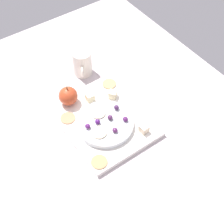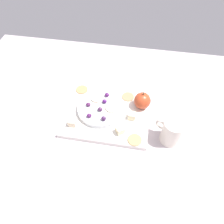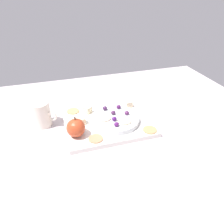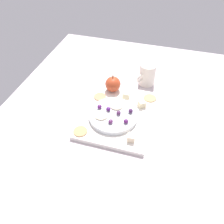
{
  "view_description": "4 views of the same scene",
  "coord_description": "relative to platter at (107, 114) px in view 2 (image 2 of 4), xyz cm",
  "views": [
    {
      "loc": [
        53.49,
        -37.92,
        93.09
      ],
      "look_at": [
        -1.28,
        0.78,
        10.03
      ],
      "focal_mm": 53.1,
      "sensor_mm": 36.0,
      "label": 1
    },
    {
      "loc": [
        -14.49,
        50.37,
        70.4
      ],
      "look_at": [
        -6.07,
        1.06,
        8.4
      ],
      "focal_mm": 34.02,
      "sensor_mm": 36.0,
      "label": 2
    },
    {
      "loc": [
        -22.19,
        -67.56,
        51.86
      ],
      "look_at": [
        -1.77,
        -0.09,
        8.22
      ],
      "focal_mm": 34.17,
      "sensor_mm": 36.0,
      "label": 3
    },
    {
      "loc": [
        56.68,
        14.06,
        66.96
      ],
      "look_at": [
        -0.97,
        -2.49,
        7.8
      ],
      "focal_mm": 35.87,
      "sensor_mm": 36.0,
      "label": 4
    }
  ],
  "objects": [
    {
      "name": "table",
      "position": [
        3.83,
        0.96,
        -2.53
      ],
      "size": [
        130.49,
        98.63,
        3.28
      ],
      "primitive_type": "cube",
      "color": "#BAACB1",
      "rests_on": "ground"
    },
    {
      "name": "platter",
      "position": [
        0.0,
        0.0,
        0.0
      ],
      "size": [
        32.9,
        26.75,
        1.79
      ],
      "primitive_type": "cube",
      "color": "silver",
      "rests_on": "table"
    },
    {
      "name": "serving_dish",
      "position": [
        2.72,
        -1.11,
        1.84
      ],
      "size": [
        18.71,
        18.71,
        1.89
      ],
      "primitive_type": "cylinder",
      "color": "silver",
      "rests_on": "platter"
    },
    {
      "name": "apple_whole",
      "position": [
        -13.01,
        -5.68,
        4.2
      ],
      "size": [
        6.61,
        6.61,
        6.61
      ],
      "primitive_type": "sphere",
      "color": "#BB4122",
      "rests_on": "platter"
    },
    {
      "name": "apple_stem",
      "position": [
        -13.01,
        -5.68,
        8.1
      ],
      "size": [
        0.5,
        0.5,
        1.2
      ],
      "primitive_type": "cylinder",
      "color": "brown",
      "rests_on": "apple_whole"
    },
    {
      "name": "cheese_cube_0",
      "position": [
        -6.24,
        8.28,
        2.22
      ],
      "size": [
        3.7,
        3.7,
        2.64
      ],
      "primitive_type": "cube",
      "rotation": [
        0.0,
        0.0,
        0.65
      ],
      "color": "beige",
      "rests_on": "platter"
    },
    {
      "name": "cheese_cube_1",
      "position": [
        11.81,
        7.9,
        2.22
      ],
      "size": [
        2.79,
        2.79,
        2.64
      ],
      "primitive_type": "cube",
      "rotation": [
        0.0,
        0.0,
        0.06
      ],
      "color": "beige",
      "rests_on": "platter"
    },
    {
      "name": "cheese_cube_2",
      "position": [
        -9.83,
        1.05,
        2.22
      ],
      "size": [
        2.73,
        2.73,
        2.64
      ],
      "primitive_type": "cube",
      "rotation": [
        0.0,
        0.0,
        1.54
      ],
      "color": "beige",
      "rests_on": "platter"
    },
    {
      "name": "cracker_0",
      "position": [
        -11.99,
        10.8,
        1.09
      ],
      "size": [
        5.06,
        5.06,
        0.4
      ],
      "primitive_type": "cylinder",
      "color": "tan",
      "rests_on": "platter"
    },
    {
      "name": "cracker_1",
      "position": [
        13.13,
        -10.5,
        1.09
      ],
      "size": [
        5.06,
        5.06,
        0.4
      ],
      "primitive_type": "cylinder",
      "color": "tan",
      "rests_on": "platter"
    },
    {
      "name": "cracker_2",
      "position": [
        -7.03,
        -9.7,
        1.09
      ],
      "size": [
        5.06,
        5.06,
        0.4
      ],
      "primitive_type": "cylinder",
      "color": "tan",
      "rests_on": "platter"
    },
    {
      "name": "grape_0",
      "position": [
        6.03,
        4.65,
        3.57
      ],
      "size": [
        1.84,
        1.65,
        1.59
      ],
      "primitive_type": "ellipsoid",
      "color": "#4D1B54",
      "rests_on": "serving_dish"
    },
    {
      "name": "grape_1",
      "position": [
        1.39,
        -6.97,
        3.62
      ],
      "size": [
        1.84,
        1.65,
        1.68
      ],
      "primitive_type": "ellipsoid",
      "color": "#531C60",
      "rests_on": "serving_dish"
    },
    {
      "name": "grape_2",
      "position": [
        0.38,
        5.1,
        3.65
      ],
      "size": [
        1.84,
        1.65,
        1.73
      ],
      "primitive_type": "ellipsoid",
      "color": "#42214C",
      "rests_on": "serving_dish"
    },
    {
      "name": "grape_3",
      "position": [
        1.69,
        -3.36,
        3.6
      ],
      "size": [
        1.84,
        1.65,
        1.64
      ],
      "primitive_type": "ellipsoid",
      "color": "#471763",
      "rests_on": "serving_dish"
    },
    {
      "name": "grape_4",
      "position": [
        7.65,
        -0.69,
        3.54
      ],
      "size": [
        1.84,
        1.65,
        1.52
      ],
      "primitive_type": "ellipsoid",
      "color": "#50224F",
      "rests_on": "serving_dish"
    },
    {
      "name": "grape_5",
      "position": [
        2.58,
        0.6,
        3.61
      ],
      "size": [
        1.84,
        1.65,
        1.66
      ],
      "primitive_type": "ellipsoid",
      "color": "#4C254D",
      "rests_on": "serving_dish"
    },
    {
      "name": "apple_slice_0",
      "position": [
        -1.58,
        -1.01,
        3.08
      ],
      "size": [
        4.89,
        4.89,
        0.6
      ],
      "primitive_type": "cylinder",
      "color": "beige",
      "rests_on": "serving_dish"
    },
    {
      "name": "apple_slice_1",
      "position": [
        5.17,
        -5.1,
        3.08
      ],
      "size": [
        4.89,
        4.89,
        0.6
      ],
      "primitive_type": "cylinder",
      "color": "beige",
      "rests_on": "serving_dish"
    },
    {
      "name": "cup",
      "position": [
        -24.41,
        7.15,
        4.09
      ],
      "size": [
        9.63,
        7.55,
        9.97
      ],
      "color": "white",
      "rests_on": "table"
    }
  ]
}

